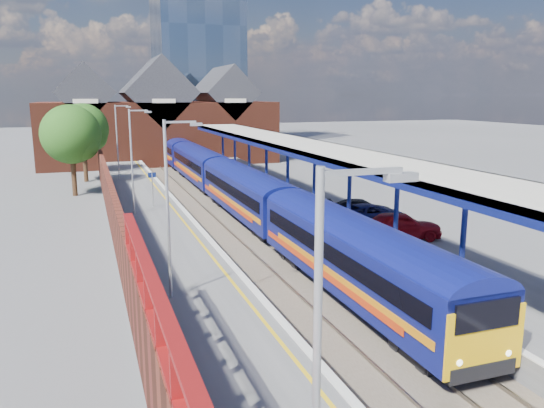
{
  "coord_description": "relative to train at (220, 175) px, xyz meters",
  "views": [
    {
      "loc": [
        -9.31,
        -14.13,
        8.89
      ],
      "look_at": [
        0.81,
        14.68,
        2.6
      ],
      "focal_mm": 35.0,
      "sensor_mm": 36.0,
      "label": 1
    }
  ],
  "objects": [
    {
      "name": "ground",
      "position": [
        -1.49,
        -0.34,
        -2.12
      ],
      "size": [
        240.0,
        240.0,
        0.0
      ],
      "primitive_type": "plane",
      "color": "#5B5B5E",
      "rests_on": "ground"
    },
    {
      "name": "ballast_bed",
      "position": [
        -1.49,
        -10.34,
        -2.09
      ],
      "size": [
        6.0,
        76.0,
        0.06
      ],
      "primitive_type": "cube",
      "color": "#473D33",
      "rests_on": "ground"
    },
    {
      "name": "rails",
      "position": [
        -1.49,
        -10.34,
        -2.0
      ],
      "size": [
        4.51,
        76.0,
        0.14
      ],
      "color": "slate",
      "rests_on": "ground"
    },
    {
      "name": "left_platform",
      "position": [
        -6.99,
        -10.34,
        -1.62
      ],
      "size": [
        5.0,
        76.0,
        1.0
      ],
      "primitive_type": "cube",
      "color": "#565659",
      "rests_on": "ground"
    },
    {
      "name": "right_platform",
      "position": [
        4.51,
        -10.34,
        -1.62
      ],
      "size": [
        6.0,
        76.0,
        1.0
      ],
      "primitive_type": "cube",
      "color": "#565659",
      "rests_on": "ground"
    },
    {
      "name": "coping_left",
      "position": [
        -4.64,
        -10.34,
        -1.1
      ],
      "size": [
        0.3,
        76.0,
        0.05
      ],
      "primitive_type": "cube",
      "color": "silver",
      "rests_on": "left_platform"
    },
    {
      "name": "coping_right",
      "position": [
        1.66,
        -10.34,
        -1.1
      ],
      "size": [
        0.3,
        76.0,
        0.05
      ],
      "primitive_type": "cube",
      "color": "silver",
      "rests_on": "right_platform"
    },
    {
      "name": "yellow_line",
      "position": [
        -5.24,
        -10.34,
        -1.12
      ],
      "size": [
        0.14,
        76.0,
        0.01
      ],
      "primitive_type": "cube",
      "color": "yellow",
      "rests_on": "left_platform"
    },
    {
      "name": "train",
      "position": [
        0.0,
        0.0,
        0.0
      ],
      "size": [
        2.87,
        65.9,
        3.45
      ],
      "color": "navy",
      "rests_on": "ground"
    },
    {
      "name": "canopy",
      "position": [
        3.99,
        -8.39,
        3.13
      ],
      "size": [
        4.5,
        52.0,
        4.48
      ],
      "color": "navy",
      "rests_on": "right_platform"
    },
    {
      "name": "lamp_post_a",
      "position": [
        -7.86,
        -38.34,
        2.87
      ],
      "size": [
        1.48,
        0.18,
        7.0
      ],
      "color": "#A5A8AA",
      "rests_on": "left_platform"
    },
    {
      "name": "lamp_post_b",
      "position": [
        -7.86,
        -24.34,
        2.87
      ],
      "size": [
        1.48,
        0.18,
        7.0
      ],
      "color": "#A5A8AA",
      "rests_on": "left_platform"
    },
    {
      "name": "lamp_post_c",
      "position": [
        -7.86,
        -8.34,
        2.87
      ],
      "size": [
        1.48,
        0.18,
        7.0
      ],
      "color": "#A5A8AA",
      "rests_on": "left_platform"
    },
    {
      "name": "lamp_post_d",
      "position": [
        -7.86,
        7.66,
        2.87
      ],
      "size": [
        1.48,
        0.18,
        7.0
      ],
      "color": "#A5A8AA",
      "rests_on": "left_platform"
    },
    {
      "name": "platform_sign",
      "position": [
        -6.49,
        -6.34,
        0.57
      ],
      "size": [
        0.55,
        0.08,
        2.5
      ],
      "color": "#A5A8AA",
      "rests_on": "left_platform"
    },
    {
      "name": "brick_wall",
      "position": [
        -9.59,
        -16.8,
        0.33
      ],
      "size": [
        0.35,
        50.0,
        3.86
      ],
      "color": "#582417",
      "rests_on": "left_platform"
    },
    {
      "name": "station_building",
      "position": [
        -1.49,
        27.66,
        3.33
      ],
      "size": [
        30.0,
        12.12,
        13.78
      ],
      "color": "#582417",
      "rests_on": "ground"
    },
    {
      "name": "glass_tower",
      "position": [
        8.51,
        49.66,
        18.08
      ],
      "size": [
        14.2,
        14.2,
        40.3
      ],
      "color": "#485E7C",
      "rests_on": "ground"
    },
    {
      "name": "tree_near",
      "position": [
        -11.84,
        5.57,
        3.23
      ],
      "size": [
        5.2,
        5.2,
        8.1
      ],
      "color": "#382314",
      "rests_on": "ground"
    },
    {
      "name": "tree_far",
      "position": [
        -10.84,
        13.57,
        3.23
      ],
      "size": [
        5.2,
        5.2,
        8.1
      ],
      "color": "#382314",
      "rests_on": "ground"
    },
    {
      "name": "parked_car_red",
      "position": [
        5.55,
        -19.72,
        -0.37
      ],
      "size": [
        4.76,
        3.18,
        1.51
      ],
      "primitive_type": "imported",
      "rotation": [
        0.0,
        0.0,
        1.22
      ],
      "color": "maroon",
      "rests_on": "right_platform"
    },
    {
      "name": "parked_car_dark",
      "position": [
        5.84,
        -14.61,
        -0.5
      ],
      "size": [
        4.6,
        2.8,
        1.25
      ],
      "primitive_type": "imported",
      "rotation": [
        0.0,
        0.0,
        1.31
      ],
      "color": "black",
      "rests_on": "right_platform"
    },
    {
      "name": "parked_car_blue",
      "position": [
        5.62,
        -16.23,
        -0.47
      ],
      "size": [
        4.78,
        2.4,
        1.3
      ],
      "primitive_type": "imported",
      "rotation": [
        0.0,
        0.0,
        1.63
      ],
      "color": "navy",
      "rests_on": "right_platform"
    }
  ]
}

